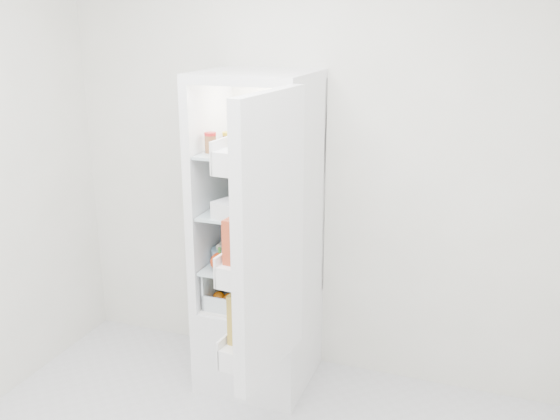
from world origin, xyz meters
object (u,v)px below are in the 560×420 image
at_px(refrigerator, 261,271).
at_px(red_cabbage, 274,253).
at_px(fridge_door, 264,243).
at_px(mushroom_bowl, 226,255).

distance_m(refrigerator, red_cabbage, 0.22).
relative_size(refrigerator, red_cabbage, 11.49).
height_order(red_cabbage, fridge_door, fridge_door).
bearing_deg(red_cabbage, fridge_door, -73.81).
bearing_deg(fridge_door, mushroom_bowl, 45.64).
distance_m(refrigerator, fridge_door, 0.81).
xyz_separation_m(refrigerator, mushroom_bowl, (-0.17, -0.12, 0.12)).
bearing_deg(mushroom_bowl, refrigerator, 35.14).
relative_size(refrigerator, mushroom_bowl, 10.83).
bearing_deg(refrigerator, mushroom_bowl, -144.86).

